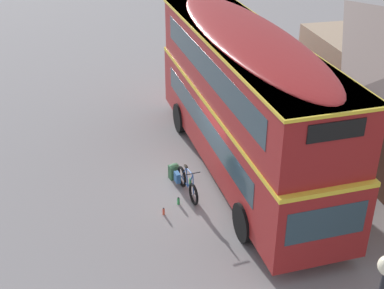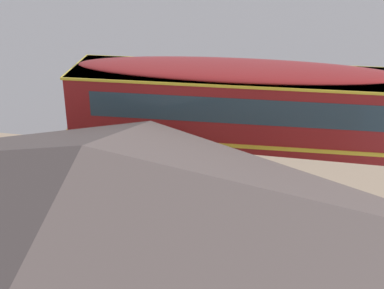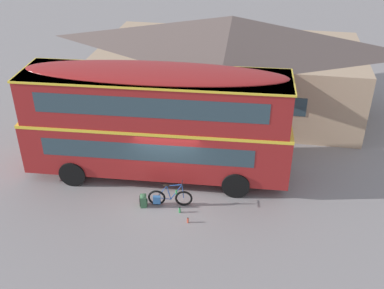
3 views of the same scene
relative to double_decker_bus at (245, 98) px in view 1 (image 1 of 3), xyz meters
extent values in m
plane|color=gray|center=(0.70, -1.28, -2.65)|extent=(120.00, 120.00, 0.00)
cylinder|color=black|center=(3.23, 1.40, -2.10)|extent=(1.12, 0.35, 1.10)
cylinder|color=black|center=(3.39, -0.97, -2.10)|extent=(1.12, 0.35, 1.10)
cylinder|color=black|center=(-3.40, 0.97, -2.10)|extent=(1.12, 0.35, 1.10)
cylinder|color=black|center=(-3.24, -1.40, -2.10)|extent=(1.12, 0.35, 1.10)
cube|color=maroon|center=(-0.01, 0.00, -1.13)|extent=(10.85, 3.19, 2.10)
cube|color=yellow|center=(-0.01, 0.00, -0.05)|extent=(10.87, 3.21, 0.12)
cube|color=maroon|center=(-0.01, 0.00, 0.93)|extent=(10.53, 3.12, 1.90)
ellipsoid|color=maroon|center=(-0.01, 0.00, 1.96)|extent=(10.31, 3.06, 0.36)
cube|color=#2D424C|center=(5.32, 0.35, -0.88)|extent=(0.19, 2.05, 0.90)
cube|color=black|center=(5.18, 0.34, 1.45)|extent=(0.15, 1.38, 0.44)
cube|color=#2D424C|center=(-0.12, -1.25, -0.83)|extent=(8.34, 0.58, 0.76)
cube|color=#2D424C|center=(0.07, -1.21, 1.08)|extent=(8.77, 0.61, 0.80)
cube|color=#2D424C|center=(-0.29, 1.22, -0.83)|extent=(8.34, 0.58, 0.76)
cube|color=#2D424C|center=(-0.08, 1.21, 1.08)|extent=(8.77, 0.61, 0.80)
cube|color=yellow|center=(-0.01, 0.00, 1.84)|extent=(10.64, 3.21, 0.08)
torus|color=black|center=(1.49, -1.94, -2.31)|extent=(0.68, 0.18, 0.68)
torus|color=black|center=(0.46, -2.09, -2.31)|extent=(0.68, 0.18, 0.68)
cylinder|color=#B2B2B7|center=(1.49, -1.94, -2.31)|extent=(0.06, 0.11, 0.05)
cylinder|color=#B2B2B7|center=(0.46, -2.09, -2.31)|extent=(0.06, 0.11, 0.05)
cylinder|color=#234C99|center=(1.21, -1.98, -2.01)|extent=(0.47, 0.10, 0.72)
cylinder|color=#234C99|center=(1.14, -1.99, -1.70)|extent=(0.59, 0.12, 0.11)
cylinder|color=#234C99|center=(0.93, -2.02, -2.05)|extent=(0.18, 0.06, 0.63)
cylinder|color=#234C99|center=(0.73, -2.05, -2.34)|extent=(0.54, 0.11, 0.09)
cylinder|color=#234C99|center=(0.66, -2.06, -2.02)|extent=(0.42, 0.08, 0.58)
cylinder|color=#234C99|center=(1.46, -1.94, -1.98)|extent=(0.10, 0.05, 0.65)
cylinder|color=black|center=(1.43, -1.95, -1.61)|extent=(0.09, 0.46, 0.03)
ellipsoid|color=black|center=(0.84, -2.03, -1.71)|extent=(0.27, 0.14, 0.06)
cube|color=#2D609E|center=(0.50, -2.24, -2.29)|extent=(0.30, 0.18, 0.32)
cylinder|color=green|center=(1.21, -1.98, -2.01)|extent=(0.07, 0.07, 0.18)
cube|color=#386642|center=(-0.03, -2.25, -2.41)|extent=(0.32, 0.37, 0.47)
ellipsoid|color=#386642|center=(-0.03, -2.25, -2.17)|extent=(0.30, 0.35, 0.10)
cube|color=#27472E|center=(0.10, -2.21, -2.48)|extent=(0.10, 0.22, 0.16)
cylinder|color=black|center=(-0.18, -2.20, -2.41)|extent=(0.04, 0.04, 0.38)
cylinder|color=black|center=(-0.14, -2.37, -2.41)|extent=(0.04, 0.04, 0.38)
cylinder|color=green|center=(1.42, -2.39, -2.54)|extent=(0.08, 0.08, 0.22)
cylinder|color=black|center=(1.42, -2.39, -2.42)|extent=(0.05, 0.05, 0.03)
cylinder|color=#D84C33|center=(1.84, -2.91, -2.54)|extent=(0.07, 0.07, 0.20)
cylinder|color=black|center=(1.84, -2.91, -2.43)|extent=(0.04, 0.04, 0.03)
cube|color=#3D2319|center=(2.23, 3.62, -1.60)|extent=(1.10, 0.05, 2.10)
cube|color=#2D424C|center=(-1.07, 3.58, -0.71)|extent=(1.10, 0.05, 0.90)
camera|label=1|loc=(14.23, -4.79, 6.63)|focal=49.51mm
camera|label=2|loc=(-2.12, 16.52, 7.15)|focal=52.27mm
camera|label=3|loc=(4.41, -15.83, 8.49)|focal=43.12mm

